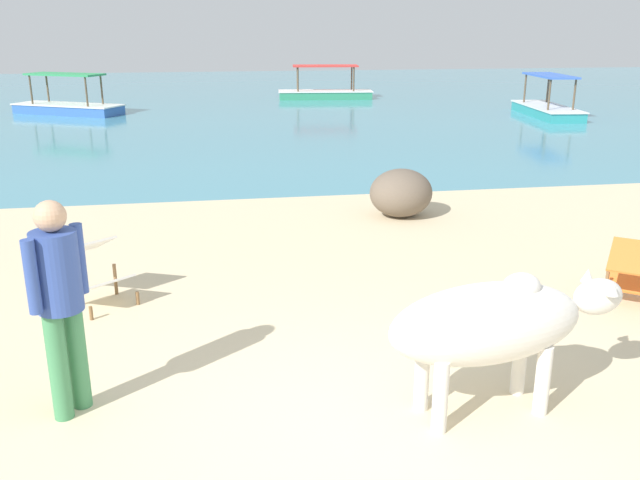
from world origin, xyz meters
The scene contains 10 objects.
sand_beach centered at (0.00, 0.00, 0.02)m, with size 18.00×14.00×0.04m, color beige.
water_surface centered at (0.00, 22.00, 0.00)m, with size 60.00×36.00×0.03m, color teal.
cow centered at (1.11, 0.24, 0.74)m, with size 1.91×0.73×1.07m.
deck_chair_near centered at (-2.06, 2.86, 0.42)m, with size 0.89×0.93×0.68m.
deck_chair_far centered at (3.38, 1.87, 0.42)m, with size 0.89×0.93×0.68m.
person_standing centered at (-1.92, 0.73, 0.99)m, with size 0.34×0.43×1.62m.
shore_rock_medium centered at (1.97, 5.56, 0.40)m, with size 0.95×0.89×0.72m, color #6B5B4C.
boat_blue centered at (-5.26, 19.49, 0.29)m, with size 3.77×2.79×1.29m.
boat_teal centered at (9.90, 16.39, 0.29)m, with size 1.57×3.78×1.29m.
boat_green centered at (3.85, 22.80, 0.29)m, with size 3.77×1.53×1.29m.
Camera 1 is at (-0.85, -3.94, 2.79)m, focal length 38.03 mm.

